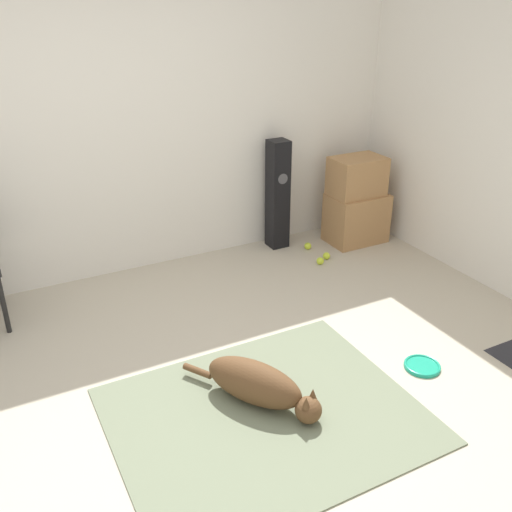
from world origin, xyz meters
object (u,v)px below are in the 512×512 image
(dog, at_px, (259,385))
(tennis_ball_loose_on_carpet, at_px, (320,261))
(tennis_ball_near_speaker, at_px, (326,256))
(frisbee, at_px, (422,366))
(cardboard_box_upper, at_px, (357,176))
(floor_speaker, at_px, (278,195))
(tennis_ball_by_boxes, at_px, (308,246))
(cardboard_box_lower, at_px, (356,218))

(dog, relative_size, tennis_ball_loose_on_carpet, 12.52)
(tennis_ball_near_speaker, height_order, tennis_ball_loose_on_carpet, same)
(frisbee, bearing_deg, tennis_ball_near_speaker, 77.75)
(cardboard_box_upper, distance_m, tennis_ball_loose_on_carpet, 0.89)
(frisbee, distance_m, floor_speaker, 2.18)
(dog, distance_m, tennis_ball_by_boxes, 2.24)
(floor_speaker, xyz_separation_m, tennis_ball_by_boxes, (0.21, -0.22, -0.48))
(dog, relative_size, floor_speaker, 0.81)
(frisbee, height_order, floor_speaker, floor_speaker)
(floor_speaker, height_order, tennis_ball_by_boxes, floor_speaker)
(dog, height_order, cardboard_box_lower, cardboard_box_lower)
(tennis_ball_loose_on_carpet, bearing_deg, frisbee, -98.93)
(dog, height_order, cardboard_box_upper, cardboard_box_upper)
(cardboard_box_lower, height_order, floor_speaker, floor_speaker)
(dog, xyz_separation_m, cardboard_box_upper, (1.93, 1.70, 0.51))
(tennis_ball_by_boxes, bearing_deg, tennis_ball_near_speaker, -82.47)
(frisbee, bearing_deg, cardboard_box_lower, 65.84)
(frisbee, xyz_separation_m, tennis_ball_near_speaker, (0.36, 1.64, 0.02))
(cardboard_box_upper, bearing_deg, floor_speaker, 161.39)
(tennis_ball_by_boxes, bearing_deg, dog, -129.73)
(frisbee, bearing_deg, tennis_ball_by_boxes, 80.40)
(cardboard_box_lower, height_order, tennis_ball_by_boxes, cardboard_box_lower)
(frisbee, bearing_deg, tennis_ball_loose_on_carpet, 81.07)
(dog, distance_m, cardboard_box_lower, 2.58)
(cardboard_box_lower, distance_m, tennis_ball_by_boxes, 0.56)
(cardboard_box_lower, distance_m, tennis_ball_near_speaker, 0.57)
(frisbee, relative_size, tennis_ball_near_speaker, 3.58)
(floor_speaker, height_order, tennis_ball_near_speaker, floor_speaker)
(floor_speaker, distance_m, tennis_ball_by_boxes, 0.56)
(cardboard_box_lower, height_order, tennis_ball_near_speaker, cardboard_box_lower)
(tennis_ball_loose_on_carpet, bearing_deg, cardboard_box_upper, 27.73)
(dog, height_order, floor_speaker, floor_speaker)
(tennis_ball_near_speaker, bearing_deg, dog, -135.10)
(dog, xyz_separation_m, floor_speaker, (1.22, 1.94, 0.37))
(dog, bearing_deg, frisbee, -9.26)
(cardboard_box_upper, xyz_separation_m, tennis_ball_loose_on_carpet, (-0.57, -0.30, -0.61))
(dog, relative_size, tennis_ball_by_boxes, 12.52)
(cardboard_box_upper, relative_size, floor_speaker, 0.48)
(frisbee, height_order, cardboard_box_upper, cardboard_box_upper)
(tennis_ball_loose_on_carpet, bearing_deg, dog, -134.12)
(cardboard_box_lower, distance_m, cardboard_box_upper, 0.41)
(cardboard_box_upper, distance_m, tennis_ball_near_speaker, 0.81)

